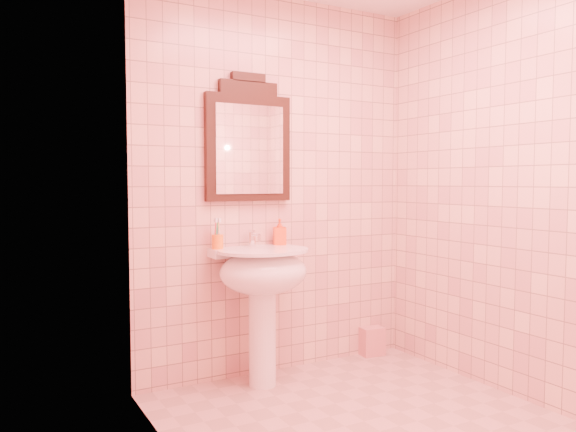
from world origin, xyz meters
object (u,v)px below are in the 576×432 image
toothbrush_cup (218,241)px  towel (372,341)px  mirror (248,142)px  pedestal_sink (263,281)px  soap_dispenser (280,232)px

toothbrush_cup → towel: size_ratio=0.80×
mirror → towel: (0.98, -0.03, -1.43)m
pedestal_sink → towel: bearing=9.7°
towel → pedestal_sink: bearing=-170.3°
toothbrush_cup → towel: toothbrush_cup is taller
toothbrush_cup → soap_dispenser: (0.44, 0.00, 0.04)m
mirror → toothbrush_cup: 0.67m
towel → soap_dispenser: bearing=-178.5°
pedestal_sink → soap_dispenser: size_ratio=4.95×
pedestal_sink → mirror: 0.89m
toothbrush_cup → towel: (1.22, 0.02, -0.81)m
mirror → soap_dispenser: mirror is taller
toothbrush_cup → soap_dispenser: size_ratio=0.95×
mirror → towel: bearing=-1.9°
pedestal_sink → mirror: mirror is taller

